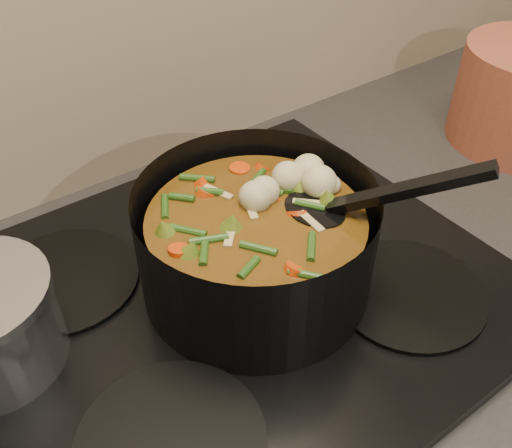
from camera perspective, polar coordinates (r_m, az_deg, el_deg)
stovetop at (r=0.69m, az=-2.18°, el=-6.86°), size 0.62×0.54×0.03m
stockpot at (r=0.65m, az=0.06°, el=-2.03°), size 0.35×0.35×0.20m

